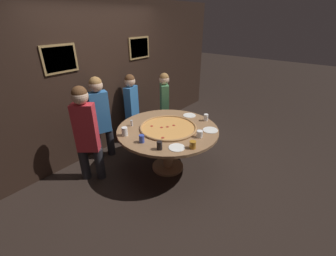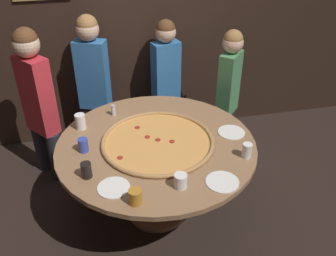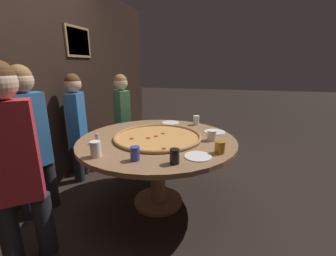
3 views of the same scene
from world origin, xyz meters
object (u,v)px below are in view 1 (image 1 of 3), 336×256
dining_table (168,136)px  diner_far_left (164,101)px  drink_cup_far_left (142,139)px  diner_side_right (86,130)px  drink_cup_centre_back (206,117)px  diner_far_right (100,114)px  condiment_shaker (132,123)px  giant_pizza (168,127)px  drink_cup_near_right (200,134)px  drink_cup_beside_pizza (193,145)px  white_plate_right_side (177,148)px  white_plate_near_front (189,115)px  drink_cup_front_edge (125,132)px  diner_centre_back (132,105)px  white_plate_left_side (210,130)px  drink_cup_near_left (159,145)px

dining_table → diner_far_left: size_ratio=1.18×
drink_cup_far_left → diner_side_right: 0.83m
drink_cup_centre_back → diner_far_right: size_ratio=0.08×
dining_table → diner_far_left: bearing=41.8°
dining_table → condiment_shaker: size_ratio=16.17×
giant_pizza → drink_cup_far_left: 0.57m
condiment_shaker → diner_far_right: (-0.14, 0.62, 0.04)m
drink_cup_near_right → drink_cup_beside_pizza: drink_cup_beside_pizza is taller
giant_pizza → white_plate_right_side: giant_pizza is taller
drink_cup_far_left → white_plate_near_front: bearing=-0.0°
drink_cup_near_right → white_plate_right_side: 0.45m
white_plate_near_front → diner_side_right: (-1.56, 0.74, 0.10)m
drink_cup_front_edge → drink_cup_centre_back: bearing=-28.9°
drink_cup_near_right → drink_cup_centre_back: drink_cup_centre_back is taller
giant_pizza → diner_side_right: bearing=141.1°
diner_far_left → diner_centre_back: size_ratio=0.98×
drink_cup_far_left → white_plate_left_side: size_ratio=0.48×
drink_cup_centre_back → diner_far_right: diner_far_right is taller
drink_cup_near_left → diner_far_right: 1.42m
drink_cup_centre_back → drink_cup_beside_pizza: drink_cup_centre_back is taller
drink_cup_near_left → condiment_shaker: drink_cup_near_left is taller
drink_cup_far_left → drink_cup_near_right: bearing=-41.4°
white_plate_right_side → diner_centre_back: size_ratio=0.16×
dining_table → diner_far_left: diner_far_left is taller
drink_cup_front_edge → diner_far_left: bearing=17.3°
diner_centre_back → white_plate_right_side: bearing=50.8°
drink_cup_centre_back → condiment_shaker: 1.22m
diner_far_left → drink_cup_near_right: bearing=10.0°
diner_far_left → diner_side_right: diner_side_right is taller
drink_cup_beside_pizza → giant_pizza: bearing=66.9°
drink_cup_near_right → drink_cup_far_left: bearing=138.6°
white_plate_right_side → diner_side_right: size_ratio=0.15×
drink_cup_near_left → giant_pizza: bearing=27.8°
white_plate_right_side → diner_side_right: 1.33m
drink_cup_front_edge → giant_pizza: bearing=-30.9°
drink_cup_near_right → drink_cup_near_left: drink_cup_near_left is taller
drink_cup_near_left → condiment_shaker: (0.26, 0.80, -0.01)m
white_plate_right_side → diner_side_right: bearing=114.7°
condiment_shaker → diner_far_right: 0.64m
drink_cup_beside_pizza → white_plate_left_side: 0.61m
white_plate_right_side → condiment_shaker: bearing=84.6°
diner_far_left → drink_cup_near_left: bearing=-10.8°
dining_table → drink_cup_centre_back: (0.62, -0.31, 0.19)m
white_plate_right_side → diner_far_left: 1.78m
drink_cup_near_left → diner_side_right: size_ratio=0.08×
diner_far_left → drink_cup_far_left: bearing=-19.7°
giant_pizza → white_plate_near_front: 0.62m
white_plate_near_front → white_plate_right_side: 1.11m
dining_table → white_plate_right_side: size_ratio=7.15×
drink_cup_front_edge → diner_side_right: 0.55m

